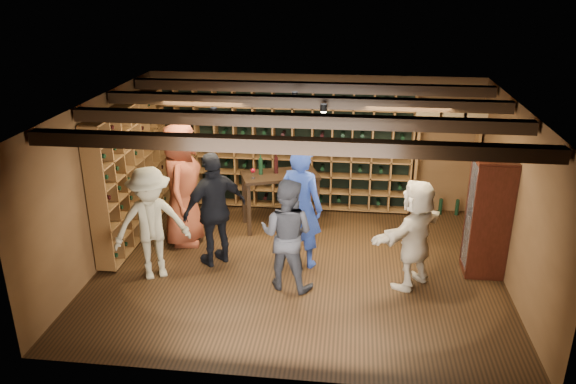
# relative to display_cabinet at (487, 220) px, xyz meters

# --- Properties ---
(ground) EXTENTS (6.00, 6.00, 0.00)m
(ground) POSITION_rel_display_cabinet_xyz_m (-2.71, -0.20, -0.86)
(ground) COLOR black
(ground) RESTS_ON ground
(room_shell) EXTENTS (6.00, 6.00, 6.00)m
(room_shell) POSITION_rel_display_cabinet_xyz_m (-2.71, -0.15, 1.56)
(room_shell) COLOR brown
(room_shell) RESTS_ON ground
(wine_rack_back) EXTENTS (4.65, 0.30, 2.20)m
(wine_rack_back) POSITION_rel_display_cabinet_xyz_m (-3.24, 2.13, 0.29)
(wine_rack_back) COLOR brown
(wine_rack_back) RESTS_ON ground
(wine_rack_left) EXTENTS (0.30, 2.65, 2.20)m
(wine_rack_left) POSITION_rel_display_cabinet_xyz_m (-5.54, 0.62, 0.29)
(wine_rack_left) COLOR brown
(wine_rack_left) RESTS_ON ground
(crate_shelf) EXTENTS (1.20, 0.32, 2.07)m
(crate_shelf) POSITION_rel_display_cabinet_xyz_m (-0.31, 2.12, 0.71)
(crate_shelf) COLOR brown
(crate_shelf) RESTS_ON ground
(display_cabinet) EXTENTS (0.55, 0.50, 1.75)m
(display_cabinet) POSITION_rel_display_cabinet_xyz_m (0.00, 0.00, 0.00)
(display_cabinet) COLOR #35110A
(display_cabinet) RESTS_ON ground
(man_blue_shirt) EXTENTS (0.80, 0.66, 1.87)m
(man_blue_shirt) POSITION_rel_display_cabinet_xyz_m (-2.70, -0.04, 0.08)
(man_blue_shirt) COLOR navy
(man_blue_shirt) RESTS_ON ground
(man_grey_suit) EXTENTS (0.91, 0.79, 1.62)m
(man_grey_suit) POSITION_rel_display_cabinet_xyz_m (-2.83, -0.72, -0.05)
(man_grey_suit) COLOR black
(man_grey_suit) RESTS_ON ground
(guest_red_floral) EXTENTS (0.70, 1.03, 2.02)m
(guest_red_floral) POSITION_rel_display_cabinet_xyz_m (-4.67, 0.48, 0.15)
(guest_red_floral) COLOR maroon
(guest_red_floral) RESTS_ON ground
(guest_woman_black) EXTENTS (1.05, 1.03, 1.77)m
(guest_woman_black) POSITION_rel_display_cabinet_xyz_m (-3.98, -0.16, 0.03)
(guest_woman_black) COLOR black
(guest_woman_black) RESTS_ON ground
(guest_khaki) EXTENTS (1.26, 1.07, 1.69)m
(guest_khaki) POSITION_rel_display_cabinet_xyz_m (-4.79, -0.67, -0.01)
(guest_khaki) COLOR #83785A
(guest_khaki) RESTS_ON ground
(guest_beige) EXTENTS (1.31, 1.44, 1.59)m
(guest_beige) POSITION_rel_display_cabinet_xyz_m (-1.07, -0.48, -0.06)
(guest_beige) COLOR tan
(guest_beige) RESTS_ON ground
(tasting_table) EXTENTS (1.43, 1.04, 1.25)m
(tasting_table) POSITION_rel_display_cabinet_xyz_m (-3.19, 1.27, -0.01)
(tasting_table) COLOR black
(tasting_table) RESTS_ON ground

